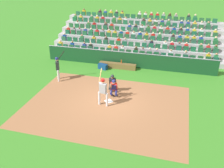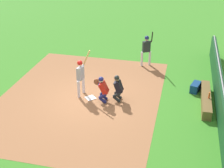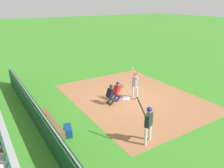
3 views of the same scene
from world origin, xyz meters
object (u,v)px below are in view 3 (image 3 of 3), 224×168
at_px(catcher_crouching, 117,90).
at_px(dugout_bench, 51,123).
at_px(on_deck_batter, 148,121).
at_px(batter_at_plate, 135,82).
at_px(home_plate_marker, 126,98).
at_px(equipment_duffel_bag, 68,131).
at_px(home_plate_umpire, 111,94).
at_px(water_bottle_on_bench, 47,115).

bearing_deg(catcher_crouching, dugout_bench, -79.25).
xyz_separation_m(catcher_crouching, on_deck_batter, (4.55, -1.41, 0.41)).
bearing_deg(batter_at_plate, catcher_crouching, -107.56).
bearing_deg(home_plate_marker, dugout_bench, -82.14).
bearing_deg(batter_at_plate, on_deck_batter, -31.43).
bearing_deg(batter_at_plate, equipment_duffel_bag, -72.94).
distance_m(home_plate_umpire, water_bottle_on_bench, 4.11).
bearing_deg(home_plate_marker, on_deck_batter, -25.02).
bearing_deg(water_bottle_on_bench, catcher_crouching, 97.13).
height_order(home_plate_marker, on_deck_batter, on_deck_batter).
xyz_separation_m(catcher_crouching, home_plate_umpire, (0.25, -0.66, -0.01)).
xyz_separation_m(batter_at_plate, equipment_duffel_bag, (1.64, -5.35, -0.92)).
distance_m(dugout_bench, on_deck_batter, 4.98).
xyz_separation_m(home_plate_marker, home_plate_umpire, (0.09, -1.30, 0.69)).
xyz_separation_m(dugout_bench, on_deck_batter, (3.66, 3.26, 0.90)).
xyz_separation_m(home_plate_umpire, equipment_duffel_bag, (1.76, -3.54, -0.50)).
relative_size(dugout_bench, on_deck_batter, 1.37).
distance_m(catcher_crouching, dugout_bench, 4.78).
height_order(catcher_crouching, home_plate_umpire, home_plate_umpire).
relative_size(catcher_crouching, on_deck_batter, 0.58).
height_order(home_plate_marker, catcher_crouching, catcher_crouching).
distance_m(home_plate_umpire, dugout_bench, 4.09).
xyz_separation_m(catcher_crouching, water_bottle_on_bench, (0.59, -4.75, -0.14)).
xyz_separation_m(catcher_crouching, equipment_duffel_bag, (2.00, -4.20, -0.50)).
bearing_deg(equipment_duffel_bag, batter_at_plate, 123.82).
bearing_deg(catcher_crouching, water_bottle_on_bench, -82.87).
distance_m(home_plate_umpire, on_deck_batter, 4.38).
bearing_deg(dugout_bench, home_plate_umpire, 99.06).
relative_size(batter_at_plate, catcher_crouching, 1.78).
height_order(catcher_crouching, water_bottle_on_bench, catcher_crouching).
bearing_deg(water_bottle_on_bench, dugout_bench, 16.58).
height_order(batter_at_plate, dugout_bench, batter_at_plate).
xyz_separation_m(batter_at_plate, water_bottle_on_bench, (0.23, -5.90, -0.55)).
relative_size(home_plate_marker, home_plate_umpire, 0.34).
distance_m(water_bottle_on_bench, on_deck_batter, 5.21).
relative_size(batter_at_plate, dugout_bench, 0.75).
height_order(catcher_crouching, on_deck_batter, on_deck_batter).
bearing_deg(home_plate_marker, home_plate_umpire, -85.86).
relative_size(home_plate_marker, batter_at_plate, 0.19).
relative_size(home_plate_marker, on_deck_batter, 0.20).
relative_size(batter_at_plate, equipment_duffel_bag, 3.03).
height_order(home_plate_marker, home_plate_umpire, home_plate_umpire).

